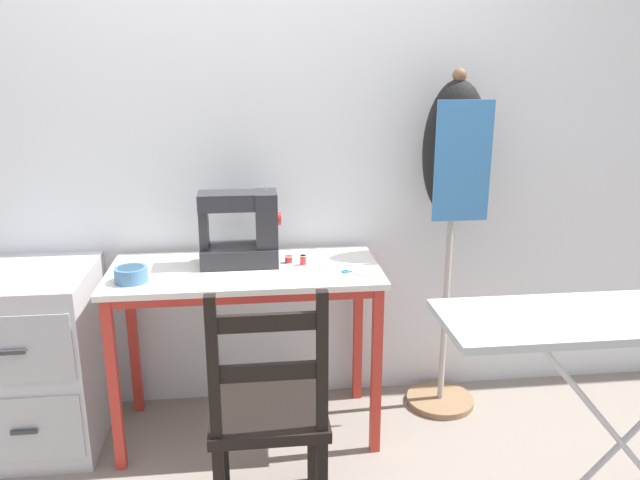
% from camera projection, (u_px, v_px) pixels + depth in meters
% --- Properties ---
extents(ground_plane, '(14.00, 14.00, 0.00)m').
position_uv_depth(ground_plane, '(251.00, 464.00, 2.56)').
color(ground_plane, gray).
extents(wall_back, '(10.00, 0.05, 2.55)m').
position_uv_depth(wall_back, '(241.00, 136.00, 2.77)').
color(wall_back, silver).
rests_on(wall_back, ground_plane).
extents(sewing_table, '(1.13, 0.52, 0.76)m').
position_uv_depth(sewing_table, '(246.00, 292.00, 2.61)').
color(sewing_table, silver).
rests_on(sewing_table, ground_plane).
extents(sewing_machine, '(0.34, 0.18, 0.34)m').
position_uv_depth(sewing_machine, '(244.00, 230.00, 2.61)').
color(sewing_machine, '#28282D').
rests_on(sewing_machine, sewing_table).
extents(fabric_bowl, '(0.13, 0.13, 0.06)m').
position_uv_depth(fabric_bowl, '(131.00, 274.00, 2.43)').
color(fabric_bowl, teal).
rests_on(fabric_bowl, sewing_table).
extents(scissors, '(0.12, 0.10, 0.01)m').
position_uv_depth(scissors, '(352.00, 272.00, 2.54)').
color(scissors, silver).
rests_on(scissors, sewing_table).
extents(thread_spool_near_machine, '(0.04, 0.04, 0.03)m').
position_uv_depth(thread_spool_near_machine, '(289.00, 259.00, 2.66)').
color(thread_spool_near_machine, red).
rests_on(thread_spool_near_machine, sewing_table).
extents(thread_spool_mid_table, '(0.03, 0.03, 0.04)m').
position_uv_depth(thread_spool_mid_table, '(303.00, 260.00, 2.63)').
color(thread_spool_mid_table, red).
rests_on(thread_spool_mid_table, sewing_table).
extents(wooden_chair, '(0.40, 0.38, 0.92)m').
position_uv_depth(wooden_chair, '(269.00, 413.00, 2.14)').
color(wooden_chair, black).
rests_on(wooden_chair, ground_plane).
extents(filing_cabinet, '(0.47, 0.56, 0.77)m').
position_uv_depth(filing_cabinet, '(41.00, 358.00, 2.63)').
color(filing_cabinet, '#B7B7BC').
rests_on(filing_cabinet, ground_plane).
extents(dress_form, '(0.32, 0.32, 1.57)m').
position_uv_depth(dress_form, '(454.00, 175.00, 2.71)').
color(dress_form, '#846647').
rests_on(dress_form, ground_plane).
extents(ironing_board, '(1.22, 0.35, 0.89)m').
position_uv_depth(ironing_board, '(640.00, 327.00, 1.87)').
color(ironing_board, '#ADB2B7').
rests_on(ironing_board, ground_plane).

